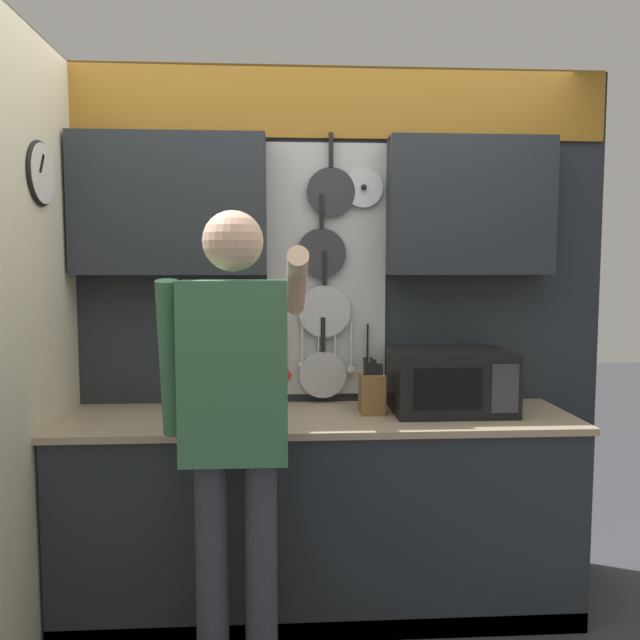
# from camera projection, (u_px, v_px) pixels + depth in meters

# --- Properties ---
(ground_plane) EXTENTS (14.00, 14.00, 0.00)m
(ground_plane) POSITION_uv_depth(u_px,v_px,m) (319.00, 605.00, 2.88)
(ground_plane) COLOR #38383D
(base_cabinet_counter) EXTENTS (2.29, 0.61, 0.89)m
(base_cabinet_counter) POSITION_uv_depth(u_px,v_px,m) (319.00, 512.00, 2.84)
(base_cabinet_counter) COLOR #23282D
(base_cabinet_counter) RESTS_ON ground_plane
(back_wall_unit) EXTENTS (2.86, 0.20, 2.51)m
(back_wall_unit) POSITION_uv_depth(u_px,v_px,m) (315.00, 276.00, 3.02)
(back_wall_unit) COLOR #23282D
(back_wall_unit) RESTS_ON ground_plane
(side_wall) EXTENTS (0.07, 1.60, 2.51)m
(side_wall) POSITION_uv_depth(u_px,v_px,m) (11.00, 347.00, 2.30)
(side_wall) COLOR beige
(side_wall) RESTS_ON ground_plane
(microwave) EXTENTS (0.54, 0.38, 0.29)m
(microwave) POSITION_uv_depth(u_px,v_px,m) (450.00, 381.00, 2.87)
(microwave) COLOR black
(microwave) RESTS_ON base_cabinet_counter
(knife_block) EXTENTS (0.11, 0.15, 0.26)m
(knife_block) POSITION_uv_depth(u_px,v_px,m) (372.00, 392.00, 2.85)
(knife_block) COLOR brown
(knife_block) RESTS_ON base_cabinet_counter
(utensil_crock) EXTENTS (0.10, 0.10, 0.35)m
(utensil_crock) POSITION_uv_depth(u_px,v_px,m) (198.00, 397.00, 2.80)
(utensil_crock) COLOR white
(utensil_crock) RESTS_ON base_cabinet_counter
(person) EXTENTS (0.54, 0.66, 1.76)m
(person) POSITION_uv_depth(u_px,v_px,m) (235.00, 407.00, 2.26)
(person) COLOR #383842
(person) RESTS_ON ground_plane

